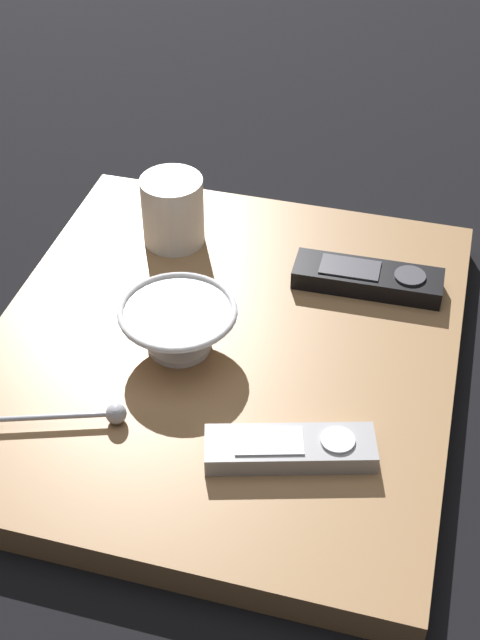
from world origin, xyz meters
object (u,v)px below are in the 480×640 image
at_px(teaspoon, 98,415).
at_px(tv_remote_far, 290,448).
at_px(cereal_bowl, 178,325).
at_px(tv_remote_near, 368,278).
at_px(coffee_mug, 173,211).

bearing_deg(teaspoon, tv_remote_far, 91.90).
xyz_separation_m(cereal_bowl, tv_remote_near, (-0.17, 0.19, -0.02)).
bearing_deg(tv_remote_far, cereal_bowl, -128.51).
relative_size(cereal_bowl, teaspoon, 1.02).
relative_size(tv_remote_near, tv_remote_far, 1.03).
bearing_deg(cereal_bowl, tv_remote_far, 51.49).
relative_size(cereal_bowl, tv_remote_near, 0.74).
height_order(cereal_bowl, tv_remote_near, cereal_bowl).
distance_m(teaspoon, tv_remote_near, 0.39).
bearing_deg(tv_remote_far, teaspoon, -88.10).
height_order(teaspoon, tv_remote_near, tv_remote_near).
height_order(cereal_bowl, teaspoon, cereal_bowl).
xyz_separation_m(cereal_bowl, tv_remote_far, (0.13, 0.16, -0.02)).
relative_size(cereal_bowl, coffee_mug, 1.47).
distance_m(coffee_mug, tv_remote_far, 0.40).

